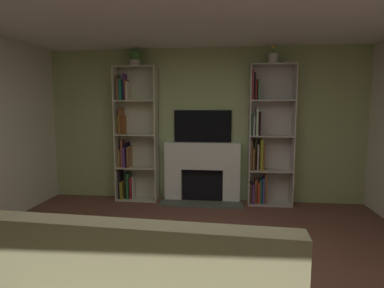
% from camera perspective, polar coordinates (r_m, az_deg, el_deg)
% --- Properties ---
extents(wall_back_accent, '(5.53, 0.06, 2.61)m').
position_cam_1_polar(wall_back_accent, '(5.30, 2.07, 3.51)').
color(wall_back_accent, '#A2B575').
rests_on(wall_back_accent, ground_plane).
extents(fireplace, '(1.39, 0.49, 1.02)m').
position_cam_1_polar(fireplace, '(5.27, 1.92, -5.06)').
color(fireplace, white).
rests_on(fireplace, ground_plane).
extents(tv, '(0.98, 0.06, 0.55)m').
position_cam_1_polar(tv, '(5.24, 2.01, 3.34)').
color(tv, black).
rests_on(tv, fireplace).
extents(bookshelf_left, '(0.72, 0.31, 2.30)m').
position_cam_1_polar(bookshelf_left, '(5.41, -11.07, 1.11)').
color(bookshelf_left, beige).
rests_on(bookshelf_left, ground_plane).
extents(bookshelf_right, '(0.72, 0.32, 2.30)m').
position_cam_1_polar(bookshelf_right, '(5.20, 13.43, 0.14)').
color(bookshelf_right, beige).
rests_on(bookshelf_right, ground_plane).
extents(potted_plant, '(0.21, 0.21, 0.29)m').
position_cam_1_polar(potted_plant, '(5.39, -10.61, 15.66)').
color(potted_plant, beige).
rests_on(potted_plant, bookshelf_left).
extents(vase_with_flowers, '(0.15, 0.15, 0.29)m').
position_cam_1_polar(vase_with_flowers, '(5.21, 14.94, 15.22)').
color(vase_with_flowers, silver).
rests_on(vase_with_flowers, bookshelf_right).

